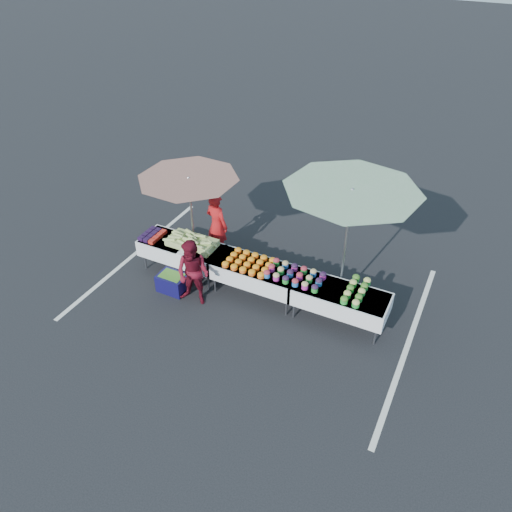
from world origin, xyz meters
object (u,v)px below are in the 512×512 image
at_px(umbrella_left, 189,186).
at_px(umbrella_right, 351,200).
at_px(customer, 193,273).
at_px(table_left, 182,250).
at_px(table_center, 256,273).
at_px(vendor, 217,225).
at_px(table_right, 340,298).
at_px(storage_bin, 173,282).

relative_size(umbrella_left, umbrella_right, 0.91).
bearing_deg(umbrella_right, customer, -152.56).
xyz_separation_m(table_left, umbrella_right, (3.41, 0.62, 1.79)).
bearing_deg(customer, table_center, 32.11).
xyz_separation_m(customer, umbrella_right, (2.64, 1.37, 1.64)).
relative_size(table_center, vendor, 1.18).
xyz_separation_m(table_center, table_right, (1.80, 0.00, 0.00)).
xyz_separation_m(table_left, vendor, (0.35, 0.93, 0.21)).
distance_m(table_left, customer, 1.09).
xyz_separation_m(table_right, umbrella_left, (-3.55, 0.40, 1.39)).
relative_size(vendor, customer, 1.08).
relative_size(vendor, umbrella_left, 0.58).
bearing_deg(vendor, umbrella_left, 72.78).
bearing_deg(table_center, vendor, 147.45).
bearing_deg(vendor, table_center, 159.86).
relative_size(umbrella_right, storage_bin, 4.98).
bearing_deg(table_left, storage_bin, -76.65).
bearing_deg(table_left, vendor, 69.30).
relative_size(table_center, customer, 1.27).
relative_size(customer, umbrella_left, 0.53).
bearing_deg(table_right, umbrella_left, 173.57).
height_order(vendor, customer, vendor).
distance_m(table_left, vendor, 1.01).
relative_size(vendor, storage_bin, 2.61).
bearing_deg(table_left, umbrella_left, 82.78).
distance_m(umbrella_left, umbrella_right, 3.39).
height_order(table_right, customer, customer).
height_order(table_center, umbrella_right, umbrella_right).
bearing_deg(umbrella_left, vendor, 60.37).
bearing_deg(umbrella_left, table_left, -97.22).
xyz_separation_m(customer, storage_bin, (-0.62, 0.10, -0.53)).
height_order(table_left, table_center, same).
xyz_separation_m(table_left, table_right, (3.60, 0.00, 0.00)).
height_order(table_left, umbrella_right, umbrella_right).
bearing_deg(table_right, umbrella_right, 106.94).
bearing_deg(customer, table_right, 10.85).
xyz_separation_m(umbrella_left, storage_bin, (0.10, -1.05, -1.77)).
xyz_separation_m(table_center, vendor, (-1.45, 0.93, 0.21)).
bearing_deg(customer, umbrella_right, 23.44).
xyz_separation_m(table_center, storage_bin, (-1.65, -0.65, -0.38)).
xyz_separation_m(table_center, umbrella_left, (-1.75, 0.40, 1.39)).
bearing_deg(table_right, table_left, 180.00).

